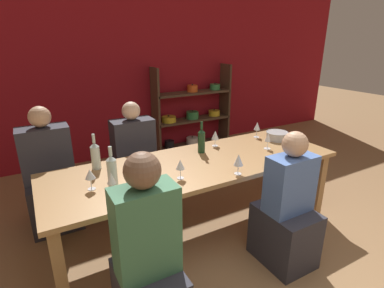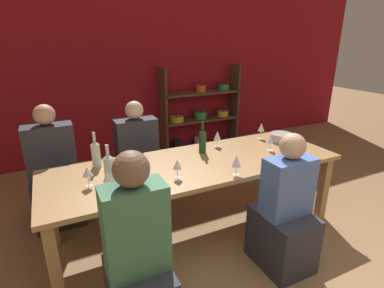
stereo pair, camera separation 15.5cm
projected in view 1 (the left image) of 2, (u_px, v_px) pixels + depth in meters
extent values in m
cube|color=maroon|center=(128.00, 70.00, 4.57)|extent=(8.80, 0.06, 2.70)
cube|color=#4C3828|center=(156.00, 112.00, 4.78)|extent=(0.04, 0.30, 1.38)
cube|color=#4C3828|center=(225.00, 103.00, 5.40)|extent=(0.04, 0.30, 1.38)
cube|color=#4C3828|center=(192.00, 145.00, 5.32)|extent=(1.34, 0.30, 0.04)
cylinder|color=black|center=(169.00, 144.00, 5.09)|extent=(0.16, 0.16, 0.13)
sphere|color=black|center=(169.00, 140.00, 5.06)|extent=(0.02, 0.02, 0.02)
cylinder|color=silver|center=(192.00, 141.00, 5.29)|extent=(0.21, 0.21, 0.12)
sphere|color=black|center=(192.00, 137.00, 5.27)|extent=(0.02, 0.02, 0.02)
cube|color=#4C3828|center=(192.00, 119.00, 5.17)|extent=(1.34, 0.30, 0.04)
cylinder|color=gold|center=(169.00, 119.00, 4.94)|extent=(0.24, 0.24, 0.09)
sphere|color=black|center=(169.00, 116.00, 4.92)|extent=(0.02, 0.02, 0.02)
cylinder|color=#338447|center=(192.00, 115.00, 5.14)|extent=(0.21, 0.21, 0.12)
sphere|color=black|center=(192.00, 111.00, 5.11)|extent=(0.02, 0.02, 0.02)
cylinder|color=gold|center=(214.00, 113.00, 5.35)|extent=(0.20, 0.20, 0.09)
sphere|color=black|center=(214.00, 110.00, 5.33)|extent=(0.02, 0.02, 0.02)
cube|color=#4C3828|center=(192.00, 93.00, 5.01)|extent=(1.34, 0.30, 0.04)
cylinder|color=#E0561E|center=(192.00, 88.00, 4.99)|extent=(0.18, 0.18, 0.11)
sphere|color=black|center=(192.00, 84.00, 4.96)|extent=(0.02, 0.02, 0.02)
cylinder|color=#338447|center=(215.00, 87.00, 5.20)|extent=(0.18, 0.18, 0.10)
sphere|color=black|center=(215.00, 83.00, 5.18)|extent=(0.02, 0.02, 0.02)
cube|color=#AD7F4C|center=(197.00, 164.00, 2.77)|extent=(2.72, 0.92, 0.04)
cube|color=#AD7F4C|center=(60.00, 271.00, 1.99)|extent=(0.08, 0.08, 0.68)
cube|color=#AD7F4C|center=(319.00, 184.00, 3.17)|extent=(0.08, 0.08, 0.68)
cube|color=#AD7F4C|center=(49.00, 216.00, 2.62)|extent=(0.08, 0.08, 0.68)
cube|color=#AD7F4C|center=(269.00, 160.00, 3.80)|extent=(0.08, 0.08, 0.68)
cylinder|color=#B7BABC|center=(277.00, 136.00, 3.38)|extent=(0.24, 0.24, 0.09)
torus|color=#B7BABC|center=(277.00, 132.00, 3.36)|extent=(0.25, 0.25, 0.01)
cylinder|color=#19381E|center=(201.00, 142.00, 2.98)|extent=(0.07, 0.07, 0.21)
cone|color=#19381E|center=(202.00, 131.00, 2.94)|extent=(0.07, 0.07, 0.03)
cylinder|color=#19381E|center=(202.00, 125.00, 2.92)|extent=(0.03, 0.03, 0.08)
cylinder|color=#B2C6C1|center=(112.00, 174.00, 2.27)|extent=(0.07, 0.07, 0.23)
cone|color=#B2C6C1|center=(111.00, 158.00, 2.23)|extent=(0.07, 0.07, 0.03)
cylinder|color=#B2C6C1|center=(110.00, 151.00, 2.21)|extent=(0.03, 0.03, 0.07)
cylinder|color=#B2C6C1|center=(96.00, 158.00, 2.61)|extent=(0.08, 0.08, 0.20)
cone|color=#B2C6C1|center=(94.00, 145.00, 2.57)|extent=(0.08, 0.08, 0.04)
cylinder|color=#B2C6C1|center=(93.00, 138.00, 2.55)|extent=(0.03, 0.03, 0.08)
cylinder|color=white|center=(140.00, 192.00, 2.23)|extent=(0.06, 0.06, 0.00)
cylinder|color=white|center=(140.00, 187.00, 2.22)|extent=(0.01, 0.01, 0.08)
cone|color=white|center=(139.00, 177.00, 2.19)|extent=(0.07, 0.07, 0.08)
cylinder|color=maroon|center=(139.00, 180.00, 2.20)|extent=(0.04, 0.04, 0.03)
cylinder|color=white|center=(180.00, 178.00, 2.46)|extent=(0.06, 0.06, 0.00)
cylinder|color=white|center=(180.00, 173.00, 2.44)|extent=(0.01, 0.01, 0.08)
cone|color=white|center=(180.00, 164.00, 2.41)|extent=(0.07, 0.07, 0.08)
cylinder|color=maroon|center=(180.00, 167.00, 2.42)|extent=(0.04, 0.04, 0.03)
cylinder|color=white|center=(92.00, 189.00, 2.28)|extent=(0.06, 0.06, 0.00)
cylinder|color=white|center=(91.00, 184.00, 2.26)|extent=(0.01, 0.01, 0.09)
cone|color=white|center=(90.00, 174.00, 2.24)|extent=(0.08, 0.08, 0.07)
cylinder|color=white|center=(238.00, 174.00, 2.53)|extent=(0.06, 0.06, 0.00)
cylinder|color=white|center=(238.00, 169.00, 2.52)|extent=(0.01, 0.01, 0.08)
cone|color=white|center=(239.00, 160.00, 2.49)|extent=(0.08, 0.08, 0.10)
cylinder|color=maroon|center=(238.00, 163.00, 2.50)|extent=(0.04, 0.04, 0.04)
cylinder|color=white|center=(267.00, 149.00, 3.11)|extent=(0.07, 0.07, 0.00)
cylinder|color=white|center=(267.00, 145.00, 3.10)|extent=(0.01, 0.01, 0.08)
cone|color=white|center=(268.00, 137.00, 3.07)|extent=(0.06, 0.06, 0.09)
cylinder|color=beige|center=(268.00, 139.00, 3.08)|extent=(0.03, 0.03, 0.04)
cylinder|color=white|center=(215.00, 146.00, 3.19)|extent=(0.06, 0.06, 0.00)
cylinder|color=white|center=(215.00, 142.00, 3.18)|extent=(0.01, 0.01, 0.07)
cone|color=white|center=(215.00, 135.00, 3.15)|extent=(0.08, 0.08, 0.09)
cylinder|color=white|center=(256.00, 137.00, 3.47)|extent=(0.07, 0.07, 0.00)
cylinder|color=white|center=(257.00, 133.00, 3.46)|extent=(0.01, 0.01, 0.09)
cone|color=white|center=(257.00, 126.00, 3.43)|extent=(0.07, 0.07, 0.09)
cylinder|color=maroon|center=(257.00, 128.00, 3.43)|extent=(0.04, 0.04, 0.04)
cylinder|color=white|center=(113.00, 192.00, 2.23)|extent=(0.06, 0.06, 0.00)
cylinder|color=white|center=(112.00, 188.00, 2.21)|extent=(0.01, 0.01, 0.07)
cone|color=white|center=(111.00, 178.00, 2.19)|extent=(0.07, 0.07, 0.09)
cylinder|color=maroon|center=(112.00, 181.00, 2.19)|extent=(0.04, 0.04, 0.04)
cube|color=#2D2D38|center=(284.00, 235.00, 2.52)|extent=(0.38, 0.48, 0.49)
cube|color=#4C70B7|center=(290.00, 184.00, 2.36)|extent=(0.38, 0.21, 0.47)
sphere|color=tan|center=(295.00, 144.00, 2.24)|extent=(0.20, 0.20, 0.20)
cube|color=#2D2D38|center=(136.00, 183.00, 3.44)|extent=(0.45, 0.56, 0.46)
cube|color=#2D2D38|center=(133.00, 143.00, 3.27)|extent=(0.45, 0.25, 0.53)
sphere|color=beige|center=(131.00, 111.00, 3.15)|extent=(0.19, 0.19, 0.19)
cube|color=#3D7551|center=(146.00, 232.00, 1.80)|extent=(0.39, 0.21, 0.59)
sphere|color=brown|center=(142.00, 170.00, 1.66)|extent=(0.22, 0.22, 0.22)
cube|color=#2D2D38|center=(54.00, 200.00, 3.05)|extent=(0.46, 0.57, 0.50)
cube|color=#2D2D38|center=(46.00, 153.00, 2.88)|extent=(0.46, 0.25, 0.53)
sphere|color=tan|center=(40.00, 117.00, 2.76)|extent=(0.20, 0.20, 0.20)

